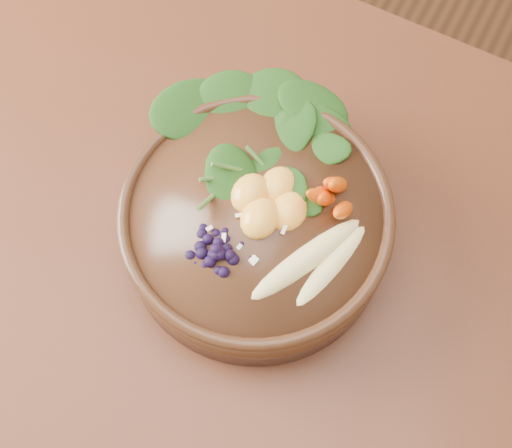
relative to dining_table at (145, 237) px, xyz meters
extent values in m
plane|color=#381E0F|center=(0.00, 0.00, -0.66)|extent=(4.00, 4.00, 0.00)
cube|color=#532919|center=(0.00, 0.00, 0.07)|extent=(1.60, 0.90, 0.04)
cylinder|color=#3F2211|center=(0.16, 0.04, 0.14)|extent=(0.40, 0.40, 0.09)
ellipsoid|color=#E0CC84|center=(0.27, 0.02, 0.19)|extent=(0.07, 0.17, 0.03)
ellipsoid|color=#E0CC84|center=(0.24, 0.01, 0.20)|extent=(0.10, 0.17, 0.03)
camera|label=1|loc=(0.32, -0.26, 0.95)|focal=50.00mm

